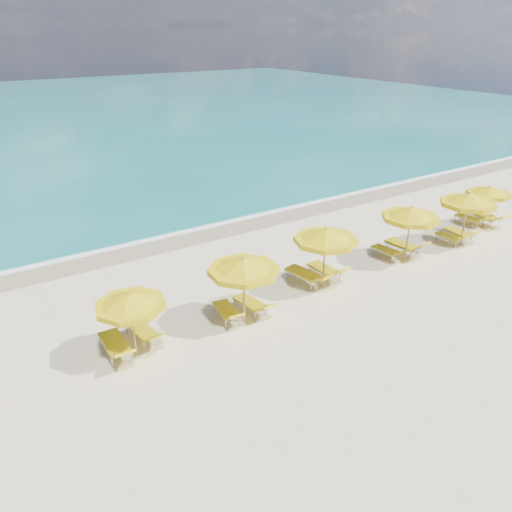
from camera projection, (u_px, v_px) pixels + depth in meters
ground_plane at (279, 301)px, 17.92m from camera, size 120.00×120.00×0.00m
ocean at (23, 116)px, 54.36m from camera, size 120.00×80.00×0.30m
wet_sand_band at (188, 235)px, 23.54m from camera, size 120.00×2.60×0.01m
foam_line at (180, 230)px, 24.15m from camera, size 120.00×1.20×0.03m
whitecap_near at (15, 203)px, 27.85m from camera, size 14.00×0.36×0.05m
whitecap_far at (186, 148)px, 40.11m from camera, size 18.00×0.30×0.05m
umbrella_2 at (130, 301)px, 14.28m from camera, size 2.43×2.43×2.13m
umbrella_3 at (243, 266)px, 15.88m from camera, size 2.95×2.95×2.38m
umbrella_4 at (326, 236)px, 18.08m from camera, size 2.49×2.49×2.41m
umbrella_5 at (411, 214)px, 20.22m from camera, size 2.89×2.89×2.40m
umbrella_6 at (468, 200)px, 21.70m from camera, size 3.15×3.15×2.46m
umbrella_7 at (489, 191)px, 23.80m from camera, size 2.62×2.62×2.12m
lounger_2_left at (116, 348)px, 14.91m from camera, size 0.71×1.97×0.79m
lounger_2_right at (143, 334)px, 15.62m from camera, size 0.74×1.76×0.66m
lounger_3_left at (227, 314)px, 16.72m from camera, size 0.81×1.75×0.74m
lounger_3_right at (251, 306)px, 17.17m from camera, size 0.78×1.77×0.70m
lounger_4_left at (304, 277)px, 19.07m from camera, size 0.99×2.09×0.76m
lounger_4_right at (325, 273)px, 19.45m from camera, size 0.66×1.82×0.87m
lounger_5_left at (386, 253)px, 21.21m from camera, size 0.66×1.66×0.66m
lounger_5_right at (403, 248)px, 21.57m from camera, size 0.81×1.96×0.86m
lounger_6_left at (450, 239)px, 22.54m from camera, size 0.57×1.58×0.77m
lounger_6_right at (458, 235)px, 22.98m from camera, size 0.79×1.76×0.79m
lounger_7_left at (470, 221)px, 24.66m from camera, size 0.67×1.75×0.82m
lounger_7_right at (485, 219)px, 24.81m from camera, size 0.83×2.08×0.82m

